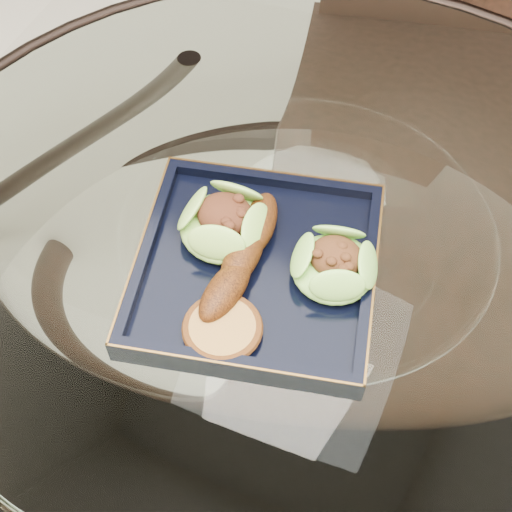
% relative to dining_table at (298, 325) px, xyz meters
% --- Properties ---
extents(ground, '(4.00, 4.00, 0.00)m').
position_rel_dining_table_xyz_m(ground, '(0.00, 0.00, -0.60)').
color(ground, beige).
rests_on(ground, ground).
extents(dining_table, '(1.13, 1.13, 0.77)m').
position_rel_dining_table_xyz_m(dining_table, '(0.00, 0.00, 0.00)').
color(dining_table, white).
rests_on(dining_table, ground).
extents(dining_chair, '(0.44, 0.44, 0.86)m').
position_rel_dining_table_xyz_m(dining_chair, '(0.04, 0.48, -0.12)').
color(dining_chair, black).
rests_on(dining_chair, ground).
extents(navy_plate, '(0.32, 0.32, 0.02)m').
position_rel_dining_table_xyz_m(navy_plate, '(-0.04, -0.05, 0.17)').
color(navy_plate, black).
rests_on(navy_plate, dining_table).
extents(lettuce_wrap_left, '(0.13, 0.13, 0.04)m').
position_rel_dining_table_xyz_m(lettuce_wrap_left, '(-0.09, -0.02, 0.20)').
color(lettuce_wrap_left, '#4D922A').
rests_on(lettuce_wrap_left, navy_plate).
extents(lettuce_wrap_right, '(0.11, 0.11, 0.03)m').
position_rel_dining_table_xyz_m(lettuce_wrap_right, '(0.04, -0.03, 0.20)').
color(lettuce_wrap_right, '#5CA02E').
rests_on(lettuce_wrap_right, navy_plate).
extents(roasted_plantain, '(0.04, 0.18, 0.03)m').
position_rel_dining_table_xyz_m(roasted_plantain, '(-0.06, -0.05, 0.20)').
color(roasted_plantain, '#562709').
rests_on(roasted_plantain, navy_plate).
extents(crumb_patty, '(0.10, 0.10, 0.01)m').
position_rel_dining_table_xyz_m(crumb_patty, '(-0.04, -0.14, 0.19)').
color(crumb_patty, '#A87538').
rests_on(crumb_patty, navy_plate).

